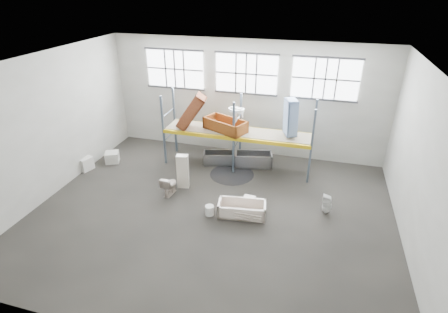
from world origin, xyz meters
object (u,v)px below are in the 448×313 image
(cistern_tall, at_px, (183,171))
(blue_tub_upright, at_px, (291,117))
(steel_tub_left, at_px, (220,158))
(toilet_white, at_px, (327,204))
(bucket, at_px, (209,210))
(carton_near, at_px, (84,163))
(toilet_beige, at_px, (169,185))
(rust_tub_flat, at_px, (225,125))
(bathtub_beige, at_px, (242,209))
(steel_tub_right, at_px, (253,159))

(cistern_tall, xyz_separation_m, blue_tub_upright, (3.64, 2.22, 1.73))
(cistern_tall, distance_m, steel_tub_left, 2.40)
(toilet_white, distance_m, bucket, 3.97)
(steel_tub_left, bearing_deg, blue_tub_upright, -0.08)
(steel_tub_left, bearing_deg, carton_near, -159.10)
(steel_tub_left, bearing_deg, toilet_beige, -111.17)
(rust_tub_flat, height_order, bucket, rust_tub_flat)
(cistern_tall, bearing_deg, rust_tub_flat, 52.33)
(cistern_tall, relative_size, bucket, 3.88)
(bathtub_beige, xyz_separation_m, rust_tub_flat, (-1.49, 3.32, 1.59))
(bucket, bearing_deg, cistern_tall, 135.94)
(toilet_beige, distance_m, steel_tub_right, 3.95)
(bathtub_beige, xyz_separation_m, toilet_white, (2.74, 0.88, 0.11))
(steel_tub_left, distance_m, bucket, 3.75)
(toilet_white, distance_m, blue_tub_upright, 3.64)
(toilet_beige, xyz_separation_m, steel_tub_left, (1.10, 2.84, -0.12))
(carton_near, bearing_deg, steel_tub_left, 20.90)
(steel_tub_right, bearing_deg, blue_tub_upright, -7.66)
(steel_tub_left, relative_size, bucket, 3.93)
(blue_tub_upright, relative_size, carton_near, 2.24)
(cistern_tall, relative_size, carton_near, 2.11)
(toilet_white, bearing_deg, bathtub_beige, -72.36)
(bathtub_beige, distance_m, toilet_white, 2.88)
(carton_near, bearing_deg, cistern_tall, -2.50)
(cistern_tall, height_order, carton_near, cistern_tall)
(toilet_beige, relative_size, carton_near, 1.17)
(steel_tub_right, xyz_separation_m, bucket, (-0.72, -3.86, -0.11))
(bucket, bearing_deg, bathtub_beige, 15.32)
(cistern_tall, height_order, rust_tub_flat, rust_tub_flat)
(steel_tub_right, height_order, rust_tub_flat, rust_tub_flat)
(bathtub_beige, xyz_separation_m, carton_near, (-7.08, 1.36, 0.04))
(bathtub_beige, distance_m, steel_tub_right, 3.59)
(toilet_beige, bearing_deg, cistern_tall, -111.49)
(bathtub_beige, relative_size, steel_tub_left, 1.18)
(steel_tub_right, xyz_separation_m, rust_tub_flat, (-1.16, -0.26, 1.53))
(bathtub_beige, bearing_deg, steel_tub_right, 87.48)
(toilet_beige, relative_size, cistern_tall, 0.55)
(toilet_white, xyz_separation_m, bucket, (-3.79, -1.17, -0.17))
(bathtub_beige, distance_m, carton_near, 7.21)
(blue_tub_upright, bearing_deg, bucket, -120.17)
(toilet_beige, bearing_deg, blue_tub_upright, -138.79)
(bathtub_beige, height_order, cistern_tall, cistern_tall)
(bathtub_beige, relative_size, carton_near, 2.52)
(carton_near, bearing_deg, toilet_beige, -10.88)
(carton_near, bearing_deg, bucket, -15.33)
(rust_tub_flat, relative_size, blue_tub_upright, 1.25)
(bathtub_beige, height_order, steel_tub_left, steel_tub_left)
(bathtub_beige, distance_m, bucket, 1.09)
(toilet_white, bearing_deg, steel_tub_right, -131.49)
(bucket, bearing_deg, toilet_white, 17.16)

